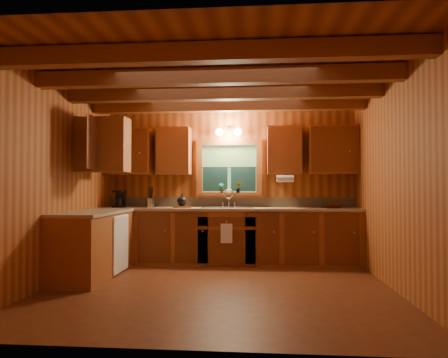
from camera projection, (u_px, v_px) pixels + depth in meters
name	position (u px, v px, depth m)	size (l,w,h in m)	color
room	(219.00, 182.00, 4.91)	(4.20, 4.20, 4.20)	#5C2E16
ceiling_beams	(219.00, 86.00, 4.94)	(4.20, 2.54, 0.18)	brown
base_cabinets	(195.00, 239.00, 6.21)	(4.20, 2.22, 0.86)	brown
countertop	(196.00, 210.00, 6.23)	(4.20, 2.24, 0.04)	tan
backsplash	(229.00, 202.00, 6.79)	(4.20, 0.02, 0.16)	#9C8869
dishwasher_panel	(121.00, 243.00, 5.69)	(0.02, 0.60, 0.80)	white
upper_cabinets	(192.00, 149.00, 6.39)	(4.19, 1.77, 0.78)	brown
window	(229.00, 170.00, 6.78)	(1.12, 0.08, 1.00)	brown
window_sill	(229.00, 194.00, 6.72)	(1.06, 0.14, 0.04)	brown
wall_sconce	(229.00, 132.00, 6.67)	(0.45, 0.21, 0.17)	black
paper_towel_roll	(285.00, 179.00, 6.36)	(0.11, 0.11, 0.27)	white
dish_towel	(226.00, 233.00, 6.16)	(0.18, 0.01, 0.30)	white
sink	(228.00, 210.00, 6.50)	(0.82, 0.48, 0.43)	silver
coffee_maker	(120.00, 199.00, 6.63)	(0.16, 0.20, 0.28)	black
utensil_crock	(150.00, 202.00, 6.62)	(0.12, 0.12, 0.34)	silver
cutting_board	(182.00, 207.00, 6.52)	(0.27, 0.19, 0.02)	#612E14
teakettle	(182.00, 201.00, 6.52)	(0.16, 0.16, 0.20)	black
wicker_basket	(333.00, 205.00, 6.42)	(0.35, 0.35, 0.09)	#48230C
potted_plant_left	(222.00, 188.00, 6.74)	(0.09, 0.06, 0.17)	#612E14
potted_plant_right	(239.00, 188.00, 6.68)	(0.10, 0.08, 0.17)	#612E14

